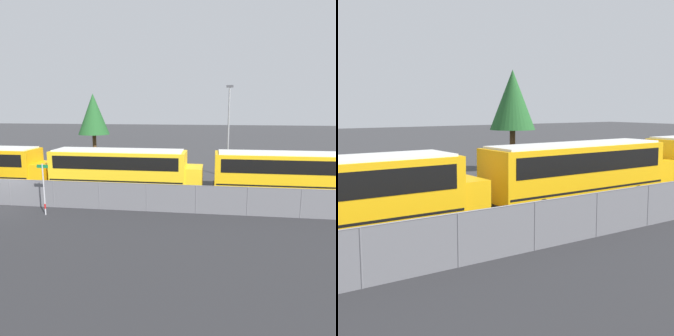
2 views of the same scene
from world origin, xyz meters
TOP-DOWN VIEW (x-y plane):
  - ground_plane at (0.00, 0.00)m, footprint 200.00×200.00m
  - fence at (0.00, -0.00)m, footprint 85.66×0.07m
  - school_bus_3 at (6.32, 4.62)m, footprint 11.61×2.59m
  - school_bus_4 at (18.73, 4.72)m, footprint 11.61×2.59m
  - street_sign at (3.26, -1.53)m, footprint 0.70×0.09m
  - light_pole at (14.51, 10.92)m, footprint 0.60×0.24m
  - tree_2 at (-0.66, 17.52)m, footprint 3.60×3.60m

SIDE VIEW (x-z plane):
  - ground_plane at x=0.00m, z-range 0.00..0.00m
  - fence at x=0.00m, z-range 0.02..1.80m
  - street_sign at x=3.26m, z-range 0.09..3.23m
  - school_bus_3 at x=6.32m, z-range 0.29..3.53m
  - school_bus_4 at x=18.73m, z-range 0.29..3.53m
  - light_pole at x=14.51m, z-range 0.39..8.70m
  - tree_2 at x=-0.66m, z-range 1.59..9.52m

